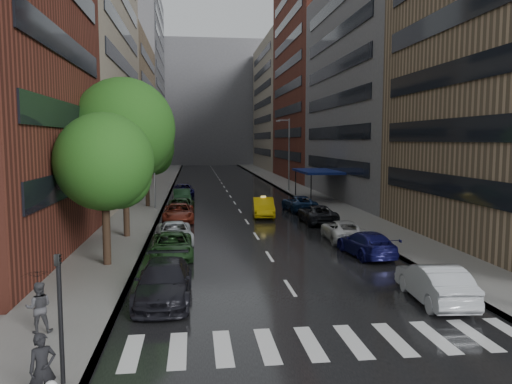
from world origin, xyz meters
TOP-DOWN VIEW (x-y plane):
  - ground at (0.00, 0.00)m, footprint 220.00×220.00m
  - road at (0.00, 50.00)m, footprint 14.00×140.00m
  - sidewalk_left at (-9.00, 50.00)m, footprint 4.00×140.00m
  - sidewalk_right at (9.00, 50.00)m, footprint 4.00×140.00m
  - crosswalk at (0.20, -2.00)m, footprint 13.15×2.80m
  - buildings_left at (-15.00, 58.79)m, footprint 8.00×108.00m
  - buildings_right at (15.00, 56.70)m, footprint 8.05×109.10m
  - building_far at (0.00, 118.00)m, footprint 40.00×14.00m
  - tree_near at (-8.60, 8.76)m, footprint 4.94×4.94m
  - tree_mid at (-8.60, 16.35)m, footprint 6.59×6.59m
  - tree_far at (-8.60, 31.58)m, footprint 5.26×5.26m
  - taxi at (1.68, 24.51)m, footprint 2.08×5.01m
  - parked_cars_left at (-5.40, 21.12)m, footprint 2.69×43.74m
  - parked_cars_right at (5.40, 15.60)m, footprint 2.76×31.14m
  - ped_bag_walker at (-7.79, -5.04)m, footprint 0.76×0.68m
  - ped_black_umbrella at (-9.27, -0.34)m, footprint 0.96×0.98m
  - traffic_light at (-7.60, -4.05)m, footprint 0.18×0.15m
  - street_lamp_left at (-7.72, 30.00)m, footprint 1.74×0.22m
  - street_lamp_right at (7.72, 45.00)m, footprint 1.74×0.22m
  - awning at (8.98, 35.00)m, footprint 4.00×8.00m

SIDE VIEW (x-z plane):
  - ground at x=0.00m, z-range 0.00..0.00m
  - road at x=0.00m, z-range 0.00..0.01m
  - crosswalk at x=0.20m, z-range 0.01..0.02m
  - sidewalk_left at x=-9.00m, z-range 0.00..0.15m
  - sidewalk_right at x=9.00m, z-range 0.00..0.15m
  - parked_cars_right at x=5.40m, z-range -0.07..1.51m
  - parked_cars_left at x=-5.40m, z-range -0.06..1.51m
  - taxi at x=1.68m, z-range 0.00..1.61m
  - ped_bag_walker at x=-7.79m, z-range 0.12..1.87m
  - ped_black_umbrella at x=-9.27m, z-range 0.34..2.43m
  - traffic_light at x=-7.60m, z-range 0.50..3.95m
  - awning at x=8.98m, z-range 1.57..4.70m
  - street_lamp_left at x=-7.72m, z-range 0.39..9.39m
  - street_lamp_right at x=7.72m, z-range 0.39..9.39m
  - tree_near at x=-8.60m, z-range 1.45..9.33m
  - tree_far at x=-8.60m, z-range 1.54..9.92m
  - tree_mid at x=-8.60m, z-range 1.94..12.45m
  - buildings_right at x=15.00m, z-range -2.97..33.03m
  - buildings_left at x=-15.00m, z-range -3.01..34.99m
  - building_far at x=0.00m, z-range 0.00..32.00m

